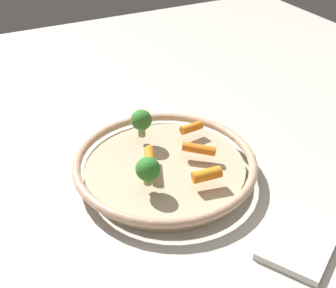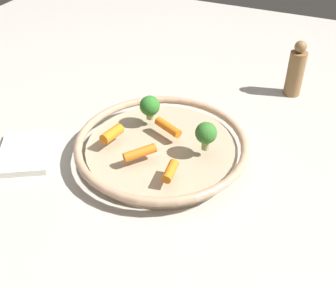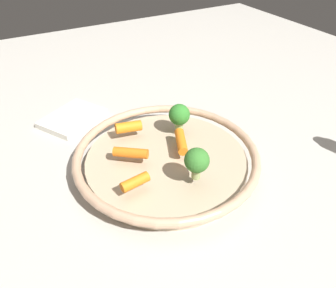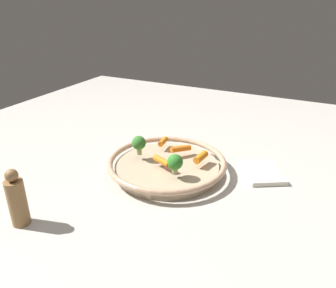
{
  "view_description": "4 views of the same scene",
  "coord_description": "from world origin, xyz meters",
  "px_view_note": "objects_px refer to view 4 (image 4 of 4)",
  "views": [
    {
      "loc": [
        -0.31,
        -0.62,
        0.54
      ],
      "look_at": [
        0.01,
        0.0,
        0.07
      ],
      "focal_mm": 47.77,
      "sensor_mm": 36.0,
      "label": 1
    },
    {
      "loc": [
        0.61,
        0.29,
        0.55
      ],
      "look_at": [
        0.03,
        0.03,
        0.06
      ],
      "focal_mm": 44.68,
      "sensor_mm": 36.0,
      "label": 2
    },
    {
      "loc": [
        0.24,
        0.43,
        0.42
      ],
      "look_at": [
        -0.0,
        0.0,
        0.06
      ],
      "focal_mm": 35.03,
      "sensor_mm": 36.0,
      "label": 3
    },
    {
      "loc": [
        -0.78,
        -0.39,
        0.49
      ],
      "look_at": [
        0.02,
        0.01,
        0.08
      ],
      "focal_mm": 35.58,
      "sensor_mm": 36.0,
      "label": 4
    }
  ],
  "objects_px": {
    "baby_carrot_right": "(160,161)",
    "broccoli_floret_edge": "(139,143)",
    "baby_carrot_left": "(181,149)",
    "broccoli_floret_mid": "(175,162)",
    "pepper_mill": "(17,200)",
    "dish_towel": "(262,173)",
    "baby_carrot_center": "(201,157)",
    "serving_bowl": "(167,165)",
    "baby_carrot_near_rim": "(163,142)"
  },
  "relations": [
    {
      "from": "pepper_mill",
      "to": "dish_towel",
      "type": "xyz_separation_m",
      "value": [
        0.48,
        -0.46,
        -0.06
      ]
    },
    {
      "from": "pepper_mill",
      "to": "baby_carrot_center",
      "type": "bearing_deg",
      "value": -35.46
    },
    {
      "from": "broccoli_floret_mid",
      "to": "pepper_mill",
      "type": "distance_m",
      "value": 0.4
    },
    {
      "from": "baby_carrot_center",
      "to": "baby_carrot_near_rim",
      "type": "distance_m",
      "value": 0.16
    },
    {
      "from": "dish_towel",
      "to": "broccoli_floret_mid",
      "type": "bearing_deg",
      "value": 130.06
    },
    {
      "from": "baby_carrot_left",
      "to": "broccoli_floret_mid",
      "type": "height_order",
      "value": "broccoli_floret_mid"
    },
    {
      "from": "baby_carrot_left",
      "to": "broccoli_floret_edge",
      "type": "height_order",
      "value": "broccoli_floret_edge"
    },
    {
      "from": "dish_towel",
      "to": "baby_carrot_near_rim",
      "type": "bearing_deg",
      "value": 93.85
    },
    {
      "from": "baby_carrot_center",
      "to": "pepper_mill",
      "type": "bearing_deg",
      "value": 144.54
    },
    {
      "from": "serving_bowl",
      "to": "dish_towel",
      "type": "bearing_deg",
      "value": -66.58
    },
    {
      "from": "pepper_mill",
      "to": "dish_towel",
      "type": "relative_size",
      "value": 1.04
    },
    {
      "from": "baby_carrot_right",
      "to": "broccoli_floret_edge",
      "type": "relative_size",
      "value": 1.07
    },
    {
      "from": "baby_carrot_right",
      "to": "serving_bowl",
      "type": "bearing_deg",
      "value": -8.63
    },
    {
      "from": "broccoli_floret_mid",
      "to": "serving_bowl",
      "type": "bearing_deg",
      "value": 42.41
    },
    {
      "from": "broccoli_floret_mid",
      "to": "dish_towel",
      "type": "height_order",
      "value": "broccoli_floret_mid"
    },
    {
      "from": "baby_carrot_near_rim",
      "to": "broccoli_floret_edge",
      "type": "bearing_deg",
      "value": 162.48
    },
    {
      "from": "broccoli_floret_edge",
      "to": "baby_carrot_right",
      "type": "bearing_deg",
      "value": -106.2
    },
    {
      "from": "broccoli_floret_edge",
      "to": "broccoli_floret_mid",
      "type": "bearing_deg",
      "value": -109.97
    },
    {
      "from": "baby_carrot_right",
      "to": "baby_carrot_left",
      "type": "relative_size",
      "value": 0.99
    },
    {
      "from": "baby_carrot_center",
      "to": "broccoli_floret_mid",
      "type": "height_order",
      "value": "broccoli_floret_mid"
    },
    {
      "from": "serving_bowl",
      "to": "broccoli_floret_edge",
      "type": "distance_m",
      "value": 0.11
    },
    {
      "from": "serving_bowl",
      "to": "baby_carrot_near_rim",
      "type": "bearing_deg",
      "value": 33.07
    },
    {
      "from": "broccoli_floret_mid",
      "to": "pepper_mill",
      "type": "relative_size",
      "value": 0.37
    },
    {
      "from": "serving_bowl",
      "to": "pepper_mill",
      "type": "height_order",
      "value": "pepper_mill"
    },
    {
      "from": "serving_bowl",
      "to": "baby_carrot_left",
      "type": "height_order",
      "value": "baby_carrot_left"
    },
    {
      "from": "baby_carrot_center",
      "to": "baby_carrot_left",
      "type": "bearing_deg",
      "value": 69.19
    },
    {
      "from": "baby_carrot_center",
      "to": "baby_carrot_right",
      "type": "bearing_deg",
      "value": 125.29
    },
    {
      "from": "baby_carrot_right",
      "to": "broccoli_floret_edge",
      "type": "xyz_separation_m",
      "value": [
        0.02,
        0.09,
        0.03
      ]
    },
    {
      "from": "baby_carrot_right",
      "to": "dish_towel",
      "type": "height_order",
      "value": "baby_carrot_right"
    },
    {
      "from": "serving_bowl",
      "to": "baby_carrot_left",
      "type": "bearing_deg",
      "value": -12.55
    },
    {
      "from": "serving_bowl",
      "to": "baby_carrot_center",
      "type": "bearing_deg",
      "value": -68.32
    },
    {
      "from": "baby_carrot_near_rim",
      "to": "baby_carrot_right",
      "type": "xyz_separation_m",
      "value": [
        -0.12,
        -0.05,
        0.0
      ]
    },
    {
      "from": "baby_carrot_left",
      "to": "pepper_mill",
      "type": "height_order",
      "value": "pepper_mill"
    },
    {
      "from": "baby_carrot_left",
      "to": "pepper_mill",
      "type": "bearing_deg",
      "value": 154.12
    },
    {
      "from": "baby_carrot_center",
      "to": "dish_towel",
      "type": "distance_m",
      "value": 0.19
    },
    {
      "from": "dish_towel",
      "to": "baby_carrot_left",
      "type": "bearing_deg",
      "value": 100.71
    },
    {
      "from": "baby_carrot_near_rim",
      "to": "pepper_mill",
      "type": "height_order",
      "value": "pepper_mill"
    },
    {
      "from": "serving_bowl",
      "to": "dish_towel",
      "type": "relative_size",
      "value": 2.57
    },
    {
      "from": "serving_bowl",
      "to": "baby_carrot_left",
      "type": "xyz_separation_m",
      "value": [
        0.07,
        -0.01,
        0.03
      ]
    },
    {
      "from": "baby_carrot_center",
      "to": "dish_towel",
      "type": "relative_size",
      "value": 0.38
    },
    {
      "from": "broccoli_floret_edge",
      "to": "pepper_mill",
      "type": "relative_size",
      "value": 0.41
    },
    {
      "from": "pepper_mill",
      "to": "baby_carrot_right",
      "type": "bearing_deg",
      "value": -29.62
    },
    {
      "from": "baby_carrot_center",
      "to": "broccoli_floret_mid",
      "type": "distance_m",
      "value": 0.11
    },
    {
      "from": "serving_bowl",
      "to": "baby_carrot_right",
      "type": "relative_size",
      "value": 5.57
    },
    {
      "from": "broccoli_floret_mid",
      "to": "pepper_mill",
      "type": "height_order",
      "value": "pepper_mill"
    },
    {
      "from": "baby_carrot_center",
      "to": "broccoli_floret_mid",
      "type": "bearing_deg",
      "value": 158.76
    },
    {
      "from": "broccoli_floret_edge",
      "to": "baby_carrot_center",
      "type": "bearing_deg",
      "value": -76.47
    },
    {
      "from": "baby_carrot_center",
      "to": "dish_towel",
      "type": "height_order",
      "value": "baby_carrot_center"
    },
    {
      "from": "baby_carrot_center",
      "to": "baby_carrot_right",
      "type": "distance_m",
      "value": 0.12
    },
    {
      "from": "baby_carrot_center",
      "to": "baby_carrot_near_rim",
      "type": "xyz_separation_m",
      "value": [
        0.05,
        0.15,
        -0.0
      ]
    }
  ]
}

